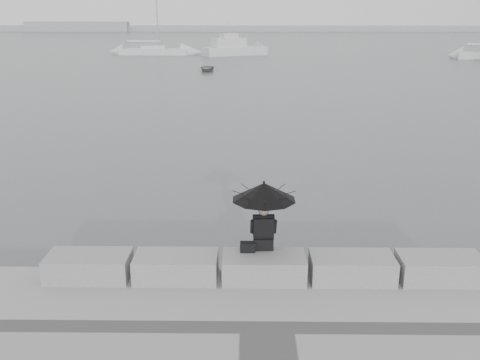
{
  "coord_description": "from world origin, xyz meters",
  "views": [
    {
      "loc": [
        -0.35,
        -9.8,
        5.47
      ],
      "look_at": [
        -0.5,
        3.0,
        1.44
      ],
      "focal_mm": 40.0,
      "sensor_mm": 36.0,
      "label": 1
    }
  ],
  "objects_px": {
    "motor_cruiser": "(235,48)",
    "dinghy": "(207,68)",
    "seated_person": "(264,199)",
    "sailboat_left": "(154,51)"
  },
  "relations": [
    {
      "from": "sailboat_left",
      "to": "dinghy",
      "type": "relative_size",
      "value": 4.26
    },
    {
      "from": "motor_cruiser",
      "to": "dinghy",
      "type": "distance_m",
      "value": 20.14
    },
    {
      "from": "seated_person",
      "to": "sailboat_left",
      "type": "bearing_deg",
      "value": 98.14
    },
    {
      "from": "sailboat_left",
      "to": "motor_cruiser",
      "type": "height_order",
      "value": "sailboat_left"
    },
    {
      "from": "motor_cruiser",
      "to": "dinghy",
      "type": "height_order",
      "value": "motor_cruiser"
    },
    {
      "from": "seated_person",
      "to": "dinghy",
      "type": "bearing_deg",
      "value": 92.39
    },
    {
      "from": "seated_person",
      "to": "dinghy",
      "type": "relative_size",
      "value": 0.46
    },
    {
      "from": "seated_person",
      "to": "dinghy",
      "type": "height_order",
      "value": "seated_person"
    },
    {
      "from": "motor_cruiser",
      "to": "dinghy",
      "type": "bearing_deg",
      "value": -121.4
    },
    {
      "from": "motor_cruiser",
      "to": "dinghy",
      "type": "relative_size",
      "value": 2.9
    }
  ]
}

